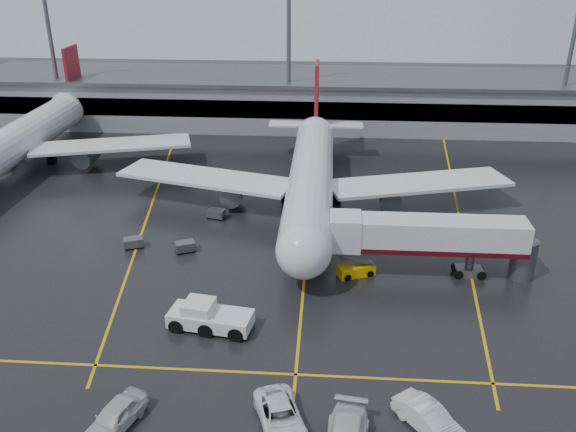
{
  "coord_description": "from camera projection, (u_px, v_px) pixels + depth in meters",
  "views": [
    {
      "loc": [
        1.96,
        -57.89,
        29.64
      ],
      "look_at": [
        -2.0,
        -2.0,
        4.0
      ],
      "focal_mm": 37.2,
      "sensor_mm": 36.0,
      "label": 1
    }
  ],
  "objects": [
    {
      "name": "apron_line_left",
      "position": [
        153.0,
        201.0,
        75.32
      ],
      "size": [
        9.99,
        69.35,
        0.02
      ],
      "primitive_type": "cube",
      "rotation": [
        0.0,
        0.0,
        0.14
      ],
      "color": "gold",
      "rests_on": "ground"
    },
    {
      "name": "baggage_cart_a",
      "position": [
        185.0,
        246.0,
        62.77
      ],
      "size": [
        2.36,
        2.01,
        1.12
      ],
      "color": "#595B60",
      "rests_on": "ground"
    },
    {
      "name": "jet_bridge",
      "position": [
        429.0,
        238.0,
        57.13
      ],
      "size": [
        19.9,
        3.4,
        6.05
      ],
      "color": "silver",
      "rests_on": "ground"
    },
    {
      "name": "apron_line_stop",
      "position": [
        296.0,
        375.0,
        45.01
      ],
      "size": [
        60.0,
        0.25,
        0.02
      ],
      "primitive_type": "cube",
      "color": "gold",
      "rests_on": "ground"
    },
    {
      "name": "apron_line_centre",
      "position": [
        308.0,
        242.0,
        64.96
      ],
      "size": [
        0.25,
        90.0,
        0.02
      ],
      "primitive_type": "cube",
      "color": "gold",
      "rests_on": "ground"
    },
    {
      "name": "service_van_c",
      "position": [
        429.0,
        419.0,
        39.58
      ],
      "size": [
        4.87,
        5.42,
        1.79
      ],
      "primitive_type": "imported",
      "rotation": [
        0.0,
        0.0,
        0.68
      ],
      "color": "silver",
      "rests_on": "ground"
    },
    {
      "name": "belt_loader",
      "position": [
        356.0,
        270.0,
        58.34
      ],
      "size": [
        3.88,
        2.75,
        2.27
      ],
      "color": "#E8AE08",
      "rests_on": "ground"
    },
    {
      "name": "light_mast_right",
      "position": [
        572.0,
        49.0,
        94.47
      ],
      "size": [
        3.0,
        1.2,
        25.45
      ],
      "color": "#595B60",
      "rests_on": "ground"
    },
    {
      "name": "pushback_tractor",
      "position": [
        208.0,
        317.0,
        50.18
      ],
      "size": [
        7.36,
        3.98,
        2.5
      ],
      "color": "silver",
      "rests_on": "ground"
    },
    {
      "name": "service_van_d",
      "position": [
        115.0,
        417.0,
        39.76
      ],
      "size": [
        3.73,
        5.65,
        1.79
      ],
      "primitive_type": "imported",
      "rotation": [
        0.0,
        0.0,
        -0.34
      ],
      "color": "silver",
      "rests_on": "ground"
    },
    {
      "name": "light_mast_mid",
      "position": [
        289.0,
        46.0,
        97.36
      ],
      "size": [
        3.0,
        1.2,
        25.45
      ],
      "color": "#595B60",
      "rests_on": "ground"
    },
    {
      "name": "main_airliner",
      "position": [
        311.0,
        175.0,
        72.01
      ],
      "size": [
        48.8,
        45.6,
        14.1
      ],
      "color": "silver",
      "rests_on": "ground"
    },
    {
      "name": "baggage_cart_c",
      "position": [
        216.0,
        213.0,
        70.4
      ],
      "size": [
        2.27,
        1.77,
        1.12
      ],
      "color": "#595B60",
      "rests_on": "ground"
    },
    {
      "name": "light_mast_left",
      "position": [
        51.0,
        43.0,
        99.93
      ],
      "size": [
        3.0,
        1.2,
        25.45
      ],
      "color": "#595B60",
      "rests_on": "ground"
    },
    {
      "name": "terminal",
      "position": [
        319.0,
        99.0,
        106.65
      ],
      "size": [
        122.0,
        19.0,
        8.6
      ],
      "color": "gray",
      "rests_on": "ground"
    },
    {
      "name": "ground",
      "position": [
        308.0,
        242.0,
        64.97
      ],
      "size": [
        220.0,
        220.0,
        0.0
      ],
      "primitive_type": "plane",
      "color": "black",
      "rests_on": "ground"
    },
    {
      "name": "apron_line_right",
      "position": [
        458.0,
        210.0,
        72.88
      ],
      "size": [
        7.57,
        69.64,
        0.02
      ],
      "primitive_type": "cube",
      "rotation": [
        0.0,
        0.0,
        -0.1
      ],
      "color": "gold",
      "rests_on": "ground"
    },
    {
      "name": "baggage_cart_b",
      "position": [
        134.0,
        242.0,
        63.61
      ],
      "size": [
        2.33,
        1.92,
        1.12
      ],
      "color": "#595B60",
      "rests_on": "ground"
    },
    {
      "name": "second_airliner",
      "position": [
        22.0,
        138.0,
        85.59
      ],
      "size": [
        48.8,
        45.6,
        14.1
      ],
      "color": "silver",
      "rests_on": "ground"
    },
    {
      "name": "service_van_a",
      "position": [
        281.0,
        417.0,
        39.83
      ],
      "size": [
        4.5,
        6.55,
        1.66
      ],
      "primitive_type": "imported",
      "rotation": [
        0.0,
        0.0,
        0.32
      ],
      "color": "white",
      "rests_on": "ground"
    }
  ]
}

